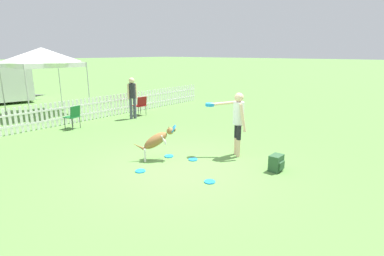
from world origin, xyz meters
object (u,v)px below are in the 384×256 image
object	(u,v)px
frisbee_far_scatter	(193,159)
folding_chair_blue_left	(140,104)
leaping_dog	(157,140)
spectator_standing	(132,94)
folding_chair_green_right	(73,115)
canopy_tent_main	(42,57)
frisbee_near_dog	(169,156)
frisbee_midfield	(210,182)
backpack_on_grass	(276,163)
frisbee_near_handler	(140,171)
handler_person	(237,117)

from	to	relation	value
frisbee_far_scatter	folding_chair_blue_left	distance (m)	5.93
leaping_dog	spectator_standing	bearing A→B (deg)	-171.06
folding_chair_green_right	canopy_tent_main	world-z (taller)	canopy_tent_main
frisbee_near_dog	folding_chair_blue_left	size ratio (longest dim) A/B	0.28
frisbee_midfield	backpack_on_grass	bearing A→B (deg)	-27.99
frisbee_near_handler	canopy_tent_main	distance (m)	8.90
handler_person	spectator_standing	bearing A→B (deg)	29.63
leaping_dog	frisbee_midfield	bearing A→B (deg)	33.73
handler_person	leaping_dog	xyz separation A→B (m)	(-1.55, 1.35, -0.53)
folding_chair_blue_left	canopy_tent_main	xyz separation A→B (m)	(-2.31, 3.58, 1.95)
leaping_dog	folding_chair_green_right	size ratio (longest dim) A/B	1.12
folding_chair_blue_left	folding_chair_green_right	xyz separation A→B (m)	(-3.04, 0.05, 0.01)
backpack_on_grass	frisbee_near_handler	bearing A→B (deg)	130.92
frisbee_near_handler	frisbee_near_dog	bearing A→B (deg)	10.10
frisbee_midfield	folding_chair_green_right	size ratio (longest dim) A/B	0.28
backpack_on_grass	folding_chair_green_right	bearing A→B (deg)	97.60
leaping_dog	frisbee_near_dog	size ratio (longest dim) A/B	4.04
handler_person	canopy_tent_main	distance (m)	9.56
canopy_tent_main	spectator_standing	distance (m)	4.41
frisbee_far_scatter	canopy_tent_main	bearing A→B (deg)	87.08
handler_person	spectator_standing	distance (m)	5.76
handler_person	frisbee_near_handler	world-z (taller)	handler_person
canopy_tent_main	frisbee_midfield	bearing A→B (deg)	-97.19
frisbee_near_handler	frisbee_far_scatter	xyz separation A→B (m)	(1.36, -0.44, 0.00)
frisbee_near_handler	folding_chair_blue_left	distance (m)	6.34
frisbee_near_handler	folding_chair_green_right	size ratio (longest dim) A/B	0.28
handler_person	frisbee_near_handler	xyz separation A→B (m)	(-2.35, 1.07, -1.04)
leaping_dog	frisbee_near_handler	xyz separation A→B (m)	(-0.80, -0.28, -0.51)
handler_person	frisbee_midfield	distance (m)	2.13
frisbee_midfield	folding_chair_green_right	world-z (taller)	folding_chair_green_right
frisbee_near_dog	frisbee_midfield	distance (m)	1.87
handler_person	frisbee_midfield	size ratio (longest dim) A/B	7.23
canopy_tent_main	spectator_standing	world-z (taller)	canopy_tent_main
folding_chair_blue_left	canopy_tent_main	bearing A→B (deg)	-52.89
frisbee_midfield	frisbee_far_scatter	xyz separation A→B (m)	(0.81, 1.13, 0.00)
handler_person	frisbee_near_handler	distance (m)	2.79
frisbee_midfield	handler_person	bearing A→B (deg)	15.46
folding_chair_green_right	canopy_tent_main	distance (m)	4.09
spectator_standing	frisbee_midfield	bearing A→B (deg)	75.75
handler_person	frisbee_midfield	world-z (taller)	handler_person
frisbee_near_handler	backpack_on_grass	xyz separation A→B (m)	(2.05, -2.37, 0.18)
folding_chair_green_right	frisbee_far_scatter	bearing A→B (deg)	77.94
leaping_dog	backpack_on_grass	xyz separation A→B (m)	(1.25, -2.64, -0.33)
backpack_on_grass	spectator_standing	bearing A→B (deg)	78.01
leaping_dog	frisbee_midfield	distance (m)	1.93
frisbee_near_handler	frisbee_midfield	size ratio (longest dim) A/B	1.00
frisbee_near_handler	backpack_on_grass	distance (m)	3.14
handler_person	folding_chair_blue_left	size ratio (longest dim) A/B	2.02
handler_person	canopy_tent_main	xyz separation A→B (m)	(-0.54, 9.45, 1.39)
folding_chair_blue_left	frisbee_midfield	bearing A→B (deg)	65.00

